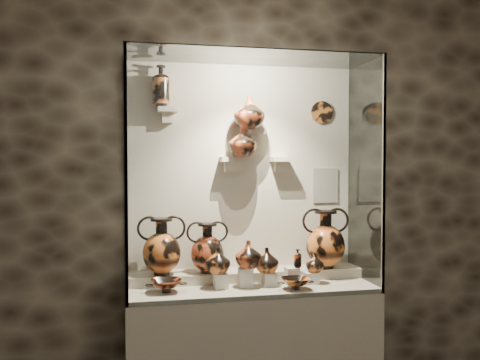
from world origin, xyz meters
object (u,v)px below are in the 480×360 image
object	(u,v)px
kylix_right	(296,282)
ovoid_vase_a	(243,142)
jug_b	(248,254)
amphora_left	(162,246)
amphora_mid	(207,248)
ovoid_vase_b	(249,113)
jug_c	(267,260)
lekythos_tall	(161,83)
kylix_left	(166,284)
lekythos_small	(298,257)
jug_a	(218,261)
amphora_right	(325,239)
jug_e	(315,263)

from	to	relation	value
kylix_right	ovoid_vase_a	distance (m)	1.06
jug_b	amphora_left	bearing A→B (deg)	150.19
amphora_left	amphora_mid	world-z (taller)	amphora_left
ovoid_vase_b	jug_c	bearing A→B (deg)	-77.25
amphora_mid	jug_c	distance (m)	0.43
lekythos_tall	ovoid_vase_a	xyz separation A→B (m)	(0.58, -0.04, -0.41)
jug_c	kylix_left	xyz separation A→B (m)	(-0.69, -0.04, -0.12)
ovoid_vase_a	amphora_left	bearing A→B (deg)	173.02
lekythos_tall	ovoid_vase_b	size ratio (longest dim) A/B	1.40
jug_b	ovoid_vase_b	size ratio (longest dim) A/B	0.80
lekythos_small	ovoid_vase_b	xyz separation A→B (m)	(-0.29, 0.24, 1.01)
jug_a	amphora_mid	bearing A→B (deg)	87.12
amphora_right	jug_c	size ratio (longest dim) A/B	2.48
amphora_right	lekythos_tall	xyz separation A→B (m)	(-1.19, 0.11, 1.12)
jug_b	ovoid_vase_b	distance (m)	1.01
amphora_mid	jug_a	bearing A→B (deg)	-97.32
amphora_mid	lekythos_small	world-z (taller)	amphora_mid
amphora_mid	ovoid_vase_a	distance (m)	0.80
amphora_mid	jug_b	bearing A→B (deg)	-58.45
amphora_right	kylix_right	world-z (taller)	amphora_right
kylix_right	ovoid_vase_a	size ratio (longest dim) A/B	1.12
jug_b	kylix_right	size ratio (longest dim) A/B	0.78
amphora_left	jug_e	bearing A→B (deg)	-9.10
amphora_right	ovoid_vase_b	distance (m)	1.08
amphora_mid	ovoid_vase_a	bearing A→B (deg)	-10.06
jug_a	kylix_left	world-z (taller)	jug_a
lekythos_small	lekythos_tall	bearing A→B (deg)	171.41
jug_c	ovoid_vase_a	distance (m)	0.86
amphora_left	jug_b	world-z (taller)	amphora_left
amphora_right	ovoid_vase_a	xyz separation A→B (m)	(-0.61, 0.07, 0.71)
kylix_right	ovoid_vase_b	xyz separation A→B (m)	(-0.23, 0.37, 1.16)
amphora_left	ovoid_vase_a	distance (m)	0.93
ovoid_vase_b	amphora_right	bearing A→B (deg)	-11.07
lekythos_small	amphora_right	bearing A→B (deg)	42.73
jug_a	ovoid_vase_b	bearing A→B (deg)	23.60
lekythos_small	kylix_right	size ratio (longest dim) A/B	0.61
jug_c	ovoid_vase_b	bearing A→B (deg)	128.97
lekythos_small	ovoid_vase_a	distance (m)	0.90
jug_c	lekythos_tall	bearing A→B (deg)	-179.98
jug_b	ovoid_vase_b	bearing A→B (deg)	64.13
amphora_left	lekythos_tall	world-z (taller)	lekythos_tall
lekythos_tall	jug_a	bearing A→B (deg)	-41.04
jug_c	ovoid_vase_b	world-z (taller)	ovoid_vase_b
amphora_right	jug_c	distance (m)	0.53
amphora_right	jug_e	world-z (taller)	amphora_right
kylix_left	amphora_left	bearing A→B (deg)	118.86
jug_e	ovoid_vase_a	world-z (taller)	ovoid_vase_a
jug_a	lekythos_small	bearing A→B (deg)	-18.25
amphora_right	kylix_left	xyz separation A→B (m)	(-1.18, -0.21, -0.23)
jug_e	lekythos_small	bearing A→B (deg)	179.27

